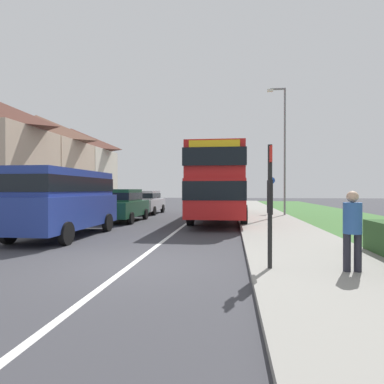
{
  "coord_description": "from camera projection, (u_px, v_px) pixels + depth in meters",
  "views": [
    {
      "loc": [
        2.23,
        -7.03,
        1.7
      ],
      "look_at": [
        0.62,
        6.25,
        1.6
      ],
      "focal_mm": 30.53,
      "sensor_mm": 36.0,
      "label": 1
    }
  ],
  "objects": [
    {
      "name": "bus_stop_sign",
      "position": [
        270.0,
        197.0,
        6.55
      ],
      "size": [
        0.09,
        0.52,
        2.6
      ],
      "color": "black",
      "rests_on": "ground_plane"
    },
    {
      "name": "parked_van_blue",
      "position": [
        64.0,
        198.0,
        11.69
      ],
      "size": [
        2.11,
        5.38,
        2.39
      ],
      "color": "navy",
      "rests_on": "ground_plane"
    },
    {
      "name": "street_lamp_mid",
      "position": [
        283.0,
        144.0,
        20.39
      ],
      "size": [
        1.14,
        0.2,
        8.05
      ],
      "color": "slate",
      "rests_on": "ground_plane"
    },
    {
      "name": "parked_car_dark_green",
      "position": [
        123.0,
        204.0,
        17.27
      ],
      "size": [
        1.88,
        4.35,
        1.72
      ],
      "color": "#19472D",
      "rests_on": "ground_plane"
    },
    {
      "name": "ground_plane",
      "position": [
        131.0,
        266.0,
        7.26
      ],
      "size": [
        120.0,
        120.0,
        0.0
      ],
      "primitive_type": "plane",
      "color": "#38383D"
    },
    {
      "name": "double_decker_bus",
      "position": [
        219.0,
        182.0,
        18.34
      ],
      "size": [
        2.8,
        11.38,
        3.7
      ],
      "color": "red",
      "rests_on": "ground_plane"
    },
    {
      "name": "parked_car_silver",
      "position": [
        146.0,
        201.0,
        22.79
      ],
      "size": [
        1.9,
        4.39,
        1.62
      ],
      "color": "#B7B7BC",
      "rests_on": "ground_plane"
    },
    {
      "name": "pedestrian_at_stop",
      "position": [
        352.0,
        227.0,
        6.26
      ],
      "size": [
        0.34,
        0.34,
        1.67
      ],
      "color": "#23232D",
      "rests_on": "ground_plane"
    },
    {
      "name": "pavement_near_side",
      "position": [
        282.0,
        232.0,
        12.71
      ],
      "size": [
        3.2,
        68.0,
        0.12
      ],
      "primitive_type": "cube",
      "color": "gray",
      "rests_on": "ground_plane"
    },
    {
      "name": "house_terrace_far_side",
      "position": [
        36.0,
        163.0,
        27.06
      ],
      "size": [
        7.65,
        17.68,
        7.89
      ],
      "color": "#C1A88E",
      "rests_on": "ground_plane"
    },
    {
      "name": "cycle_route_sign",
      "position": [
        272.0,
        194.0,
        21.34
      ],
      "size": [
        0.44,
        0.08,
        2.52
      ],
      "color": "slate",
      "rests_on": "ground_plane"
    },
    {
      "name": "lane_marking_centre",
      "position": [
        183.0,
        226.0,
        15.2
      ],
      "size": [
        0.14,
        60.0,
        0.01
      ],
      "primitive_type": "cube",
      "color": "silver",
      "rests_on": "ground_plane"
    }
  ]
}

